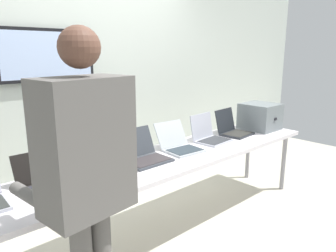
{
  "coord_description": "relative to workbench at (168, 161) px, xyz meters",
  "views": [
    {
      "loc": [
        -1.83,
        -2.0,
        1.64
      ],
      "look_at": [
        0.01,
        0.0,
        1.01
      ],
      "focal_mm": 34.25,
      "sensor_mm": 36.0,
      "label": 1
    }
  ],
  "objects": [
    {
      "name": "person",
      "position": [
        -1.12,
        -0.62,
        0.38
      ],
      "size": [
        0.49,
        0.63,
        1.76
      ],
      "color": "#5D5956",
      "rests_on": "ground"
    },
    {
      "name": "laptop_station_6",
      "position": [
        1.07,
        0.09,
        0.11
      ],
      "size": [
        0.36,
        0.36,
        0.27
      ],
      "color": "#21252A",
      "rests_on": "workbench"
    },
    {
      "name": "laptop_station_4",
      "position": [
        0.21,
        0.08,
        0.1
      ],
      "size": [
        0.35,
        0.42,
        0.25
      ],
      "color": "#AEB4BA",
      "rests_on": "workbench"
    },
    {
      "name": "laptop_station_3",
      "position": [
        -0.23,
        0.07,
        0.1
      ],
      "size": [
        0.38,
        0.37,
        0.26
      ],
      "color": "#353A40",
      "rests_on": "workbench"
    },
    {
      "name": "laptop_station_5",
      "position": [
        0.66,
        0.09,
        0.11
      ],
      "size": [
        0.37,
        0.34,
        0.27
      ],
      "color": "#ACAFBC",
      "rests_on": "workbench"
    },
    {
      "name": "laptop_station_1",
      "position": [
        -1.07,
        0.1,
        0.1
      ],
      "size": [
        0.33,
        0.33,
        0.22
      ],
      "color": "black",
      "rests_on": "workbench"
    },
    {
      "name": "ground",
      "position": [
        0.0,
        0.0,
        -0.7
      ],
      "size": [
        8.0,
        8.0,
        0.04
      ],
      "primitive_type": "cube",
      "color": "beige"
    },
    {
      "name": "workbench",
      "position": [
        0.0,
        0.0,
        0.0
      ],
      "size": [
        3.5,
        0.7,
        0.73
      ],
      "color": "silver",
      "rests_on": "ground"
    },
    {
      "name": "equipment_box",
      "position": [
        1.51,
        0.02,
        0.2
      ],
      "size": [
        0.38,
        0.41,
        0.31
      ],
      "color": "slate",
      "rests_on": "workbench"
    },
    {
      "name": "laptop_station_2",
      "position": [
        -0.63,
        0.1,
        0.1
      ],
      "size": [
        0.37,
        0.37,
        0.26
      ],
      "color": "#232825",
      "rests_on": "workbench"
    },
    {
      "name": "back_wall",
      "position": [
        -0.01,
        1.13,
        0.62
      ],
      "size": [
        8.0,
        0.11,
        2.59
      ],
      "color": "silver",
      "rests_on": "ground"
    }
  ]
}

